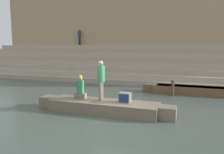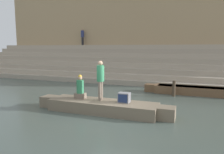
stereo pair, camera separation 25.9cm
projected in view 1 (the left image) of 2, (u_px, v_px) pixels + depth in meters
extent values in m
plane|color=#47544C|center=(115.00, 115.00, 9.09)|extent=(120.00, 120.00, 0.00)
cube|color=tan|center=(152.00, 79.00, 18.18)|extent=(36.00, 5.49, 0.38)
cube|color=#B2A28D|center=(153.00, 74.00, 18.45)|extent=(36.00, 4.81, 0.38)
cube|color=tan|center=(154.00, 69.00, 18.72)|extent=(36.00, 4.12, 0.38)
cube|color=#B2A28D|center=(154.00, 64.00, 18.99)|extent=(36.00, 3.43, 0.38)
cube|color=tan|center=(155.00, 60.00, 19.26)|extent=(36.00, 2.75, 0.38)
cube|color=#B2A28D|center=(156.00, 55.00, 19.53)|extent=(36.00, 2.06, 0.38)
cube|color=tan|center=(156.00, 51.00, 19.79)|extent=(36.00, 1.37, 0.38)
cube|color=#B2A28D|center=(157.00, 47.00, 20.06)|extent=(36.00, 0.69, 0.38)
cube|color=tan|center=(159.00, 25.00, 20.68)|extent=(34.20, 1.20, 9.77)
cube|color=brown|center=(157.00, 74.00, 20.71)|extent=(34.20, 0.12, 0.60)
cube|color=#756651|center=(103.00, 107.00, 9.49)|extent=(4.80, 1.25, 0.50)
cube|color=beige|center=(103.00, 102.00, 9.46)|extent=(4.42, 1.15, 0.05)
cube|color=#756651|center=(167.00, 113.00, 8.59)|extent=(0.67, 0.69, 0.50)
cube|color=#756651|center=(49.00, 101.00, 10.39)|extent=(0.67, 0.69, 0.50)
cylinder|color=olive|center=(94.00, 98.00, 10.38)|extent=(2.98, 0.04, 0.04)
cylinder|color=#756656|center=(102.00, 90.00, 9.67)|extent=(0.14, 0.14, 0.84)
cylinder|color=#756656|center=(100.00, 91.00, 9.50)|extent=(0.14, 0.14, 0.84)
cylinder|color=#338456|center=(101.00, 73.00, 9.48)|extent=(0.33, 0.33, 0.70)
sphere|color=tan|center=(101.00, 63.00, 9.42)|extent=(0.20, 0.20, 0.20)
cube|color=#756656|center=(81.00, 96.00, 9.92)|extent=(0.46, 0.36, 0.24)
cylinder|color=#338456|center=(80.00, 87.00, 9.86)|extent=(0.33, 0.33, 0.59)
sphere|color=tan|center=(80.00, 78.00, 9.81)|extent=(0.20, 0.20, 0.20)
sphere|color=gold|center=(80.00, 77.00, 9.80)|extent=(0.17, 0.17, 0.17)
cube|color=slate|center=(125.00, 97.00, 9.20)|extent=(0.48, 0.38, 0.42)
cube|color=navy|center=(124.00, 99.00, 9.02)|extent=(0.40, 0.02, 0.34)
cube|color=brown|center=(193.00, 90.00, 13.20)|extent=(4.66, 1.04, 0.47)
cube|color=#993328|center=(193.00, 87.00, 13.17)|extent=(4.29, 0.94, 0.05)
cube|color=brown|center=(149.00, 88.00, 14.07)|extent=(0.65, 0.57, 0.47)
cylinder|color=#473828|center=(173.00, 88.00, 12.65)|extent=(0.18, 0.18, 0.91)
cylinder|color=#28282D|center=(80.00, 41.00, 22.69)|extent=(0.14, 0.14, 0.81)
cylinder|color=#28282D|center=(79.00, 41.00, 22.52)|extent=(0.14, 0.14, 0.81)
cylinder|color=navy|center=(79.00, 34.00, 22.50)|extent=(0.33, 0.33, 0.67)
sphere|color=tan|center=(79.00, 30.00, 22.45)|extent=(0.19, 0.19, 0.19)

